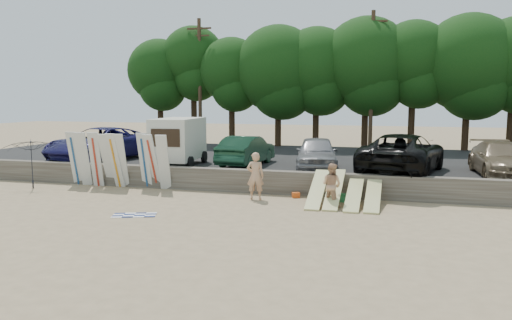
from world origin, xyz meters
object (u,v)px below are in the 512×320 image
at_px(car_1, 246,150).
at_px(beachgoer_b, 332,185).
at_px(car_0, 100,144).
at_px(car_3, 403,153).
at_px(cooler, 342,198).
at_px(car_4, 501,159).
at_px(car_2, 317,154).
at_px(box_trailer, 178,139).
at_px(beachgoer_a, 255,176).
at_px(beach_umbrella, 30,164).

distance_m(car_1, beachgoer_b, 7.50).
xyz_separation_m(car_0, beachgoer_b, (13.40, -5.28, -0.77)).
relative_size(car_3, cooler, 17.04).
bearing_deg(car_4, car_2, -179.59).
bearing_deg(cooler, car_4, 55.78).
relative_size(box_trailer, car_3, 0.61).
bearing_deg(car_4, car_1, 175.09).
distance_m(beachgoer_a, beach_umbrella, 10.52).
distance_m(box_trailer, car_0, 5.16).
distance_m(beachgoer_b, beach_umbrella, 13.66).
xyz_separation_m(box_trailer, car_0, (-5.08, 0.79, -0.44)).
height_order(car_3, cooler, car_3).
bearing_deg(car_1, beachgoer_b, 136.95).
bearing_deg(beachgoer_b, cooler, -81.56).
xyz_separation_m(box_trailer, beachgoer_a, (5.17, -3.95, -1.07)).
height_order(car_2, cooler, car_2).
distance_m(car_3, beach_umbrella, 16.94).
bearing_deg(car_1, cooler, 144.60).
xyz_separation_m(box_trailer, car_4, (15.07, 0.67, -0.60)).
distance_m(car_0, car_2, 12.11).
bearing_deg(beach_umbrella, box_trailer, 39.21).
bearing_deg(box_trailer, beachgoer_a, -43.27).
distance_m(car_1, beachgoer_a, 5.35).
bearing_deg(car_0, car_3, 9.01).
distance_m(car_3, beachgoer_b, 5.60).
height_order(box_trailer, car_2, box_trailer).
xyz_separation_m(car_3, cooler, (-2.29, -3.86, -1.44)).
relative_size(beachgoer_a, beachgoer_b, 1.17).
height_order(car_1, car_2, car_2).
xyz_separation_m(car_1, car_3, (7.64, -0.61, 0.15)).
relative_size(beachgoer_a, beach_umbrella, 0.77).
relative_size(car_4, beachgoer_b, 3.07).
xyz_separation_m(beachgoer_b, beach_umbrella, (-13.66, 0.14, 0.31)).
xyz_separation_m(car_1, beachgoer_a, (1.90, -4.98, -0.48)).
bearing_deg(car_4, beachgoer_a, -158.15).
relative_size(car_0, car_4, 1.27).
relative_size(car_1, car_2, 0.97).
distance_m(car_2, car_4, 8.07).
bearing_deg(box_trailer, beachgoer_b, -34.24).
relative_size(box_trailer, beachgoer_a, 2.04).
height_order(car_4, beach_umbrella, beach_umbrella).
bearing_deg(car_1, car_3, 179.90).
xyz_separation_m(beachgoer_a, beachgoer_b, (3.15, -0.54, -0.14)).
bearing_deg(cooler, car_2, 137.23).
bearing_deg(beachgoer_a, car_0, -35.09).
xyz_separation_m(car_0, beach_umbrella, (-0.26, -5.14, -0.47)).
relative_size(car_2, car_3, 0.72).
bearing_deg(car_2, car_1, 157.92).
xyz_separation_m(box_trailer, beachgoer_b, (8.32, -4.49, -1.21)).
bearing_deg(car_0, beachgoer_b, -11.14).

